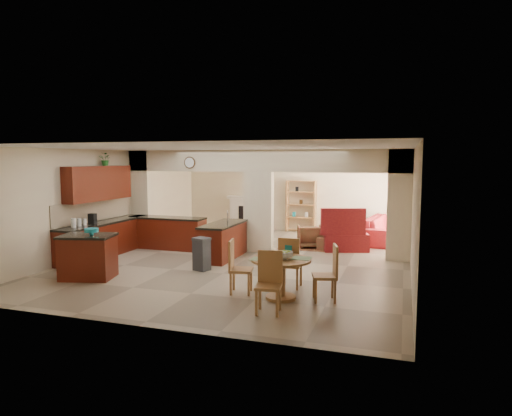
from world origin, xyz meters
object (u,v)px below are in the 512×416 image
(sofa, at_px, (386,229))
(armchair, at_px, (310,236))
(kitchen_island, at_px, (88,256))
(dining_table, at_px, (281,272))

(sofa, relative_size, armchair, 3.68)
(kitchen_island, xyz_separation_m, sofa, (5.89, 6.52, -0.09))
(dining_table, relative_size, sofa, 0.42)
(sofa, bearing_deg, armchair, 136.09)
(kitchen_island, xyz_separation_m, dining_table, (4.30, -0.12, 0.02))
(kitchen_island, distance_m, armchair, 6.22)
(sofa, bearing_deg, dining_table, 174.33)
(dining_table, bearing_deg, sofa, 76.56)
(dining_table, xyz_separation_m, sofa, (1.59, 6.64, -0.12))
(sofa, height_order, armchair, sofa)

